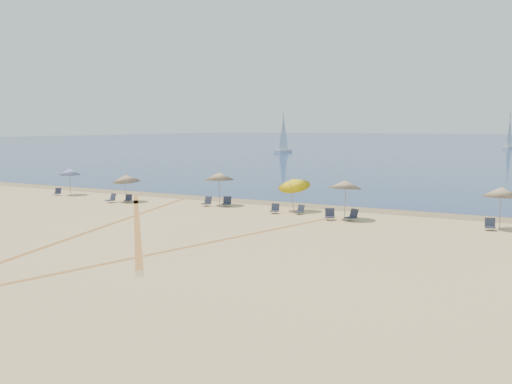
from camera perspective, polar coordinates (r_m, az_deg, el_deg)
ground at (r=26.18m, az=-21.83°, el=-7.22°), size 160.00×160.00×0.00m
wet_sand at (r=45.04m, az=2.46°, el=-1.13°), size 500.00×500.00×0.00m
umbrella_0 at (r=53.12m, az=-17.87°, el=1.91°), size 1.86×1.86×2.36m
umbrella_1 at (r=47.15m, az=-12.68°, el=1.34°), size 2.17×2.21×2.24m
umbrella_2 at (r=44.00m, az=-3.64°, el=1.59°), size 2.20×2.20×2.56m
umbrella_3 at (r=40.94m, az=3.74°, el=0.92°), size 2.28×2.33×2.66m
umbrella_4 at (r=37.72m, az=8.74°, el=0.73°), size 2.24×2.28×2.62m
umbrella_5 at (r=36.58m, az=22.99°, el=0.03°), size 2.08×2.08×2.54m
chair_0 at (r=53.04m, az=-18.95°, el=-0.01°), size 0.73×0.78×0.64m
chair_1 at (r=46.90m, az=-14.04°, el=-0.63°), size 0.73×0.81×0.72m
chair_2 at (r=46.67m, az=-12.46°, el=-0.67°), size 0.73×0.78×0.63m
chair_3 at (r=43.68m, az=-4.85°, el=-0.98°), size 0.61×0.71×0.70m
chair_4 at (r=43.41m, az=-2.89°, el=-0.99°), size 0.79×0.86×0.74m
chair_5 at (r=39.97m, az=1.87°, el=-1.69°), size 0.67×0.74×0.66m
chair_6 at (r=39.68m, az=4.33°, el=-1.79°), size 0.65×0.71×0.63m
chair_7 at (r=37.51m, az=7.28°, el=-2.24°), size 0.84×0.89×0.73m
chair_8 at (r=37.37m, az=9.46°, el=-2.30°), size 0.85×0.91×0.74m
chair_9 at (r=36.19m, az=22.04°, el=-3.01°), size 0.68×0.77×0.70m
sailboat_0 at (r=164.82m, az=23.66°, el=4.88°), size 2.76×6.37×9.21m
sailboat_2 at (r=130.11m, az=2.70°, el=5.11°), size 1.63×6.16×9.15m
tire_tracks at (r=34.47m, az=-11.63°, el=-3.64°), size 44.60×44.26×0.00m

